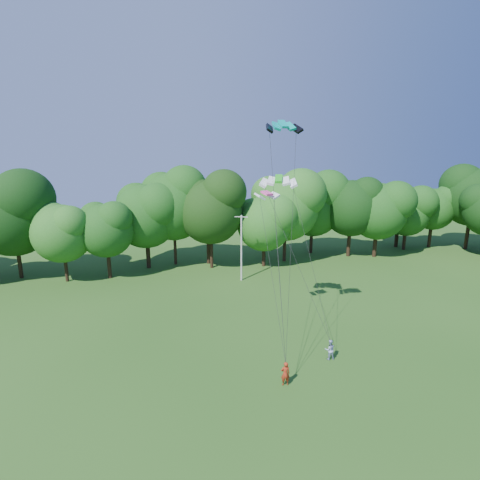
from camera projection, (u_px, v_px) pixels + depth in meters
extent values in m
cylinder|color=beige|center=(241.00, 248.00, 43.83)|extent=(0.20, 0.20, 7.89)
cube|color=beige|center=(241.00, 217.00, 42.96)|extent=(1.47, 0.72, 0.08)
imported|color=#9F2B14|center=(285.00, 374.00, 24.57)|extent=(0.64, 0.45, 1.67)
imported|color=#95A4CF|center=(330.00, 350.00, 27.64)|extent=(0.83, 0.68, 1.56)
cube|color=#05998D|center=(283.00, 124.00, 25.62)|extent=(2.45, 1.08, 0.63)
cube|color=green|center=(279.00, 179.00, 31.05)|extent=(3.29, 2.32, 0.66)
cube|color=#F9459B|center=(267.00, 193.00, 29.96)|extent=(2.14, 1.46, 0.34)
cylinder|color=#322413|center=(212.00, 251.00, 49.07)|extent=(0.44, 0.44, 4.51)
ellipsoid|color=black|center=(211.00, 206.00, 47.69)|extent=(9.03, 9.03, 9.85)
cylinder|color=black|center=(397.00, 236.00, 59.97)|extent=(0.42, 0.42, 3.67)
ellipsoid|color=#1C551A|center=(400.00, 206.00, 58.84)|extent=(7.34, 7.34, 8.01)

